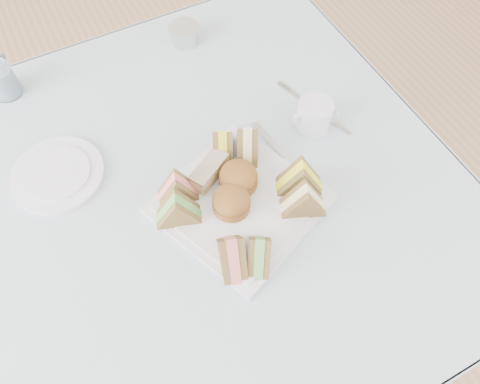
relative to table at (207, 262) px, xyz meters
name	(u,v)px	position (x,y,z in m)	size (l,w,h in m)	color
floor	(214,305)	(0.00, 0.00, -0.37)	(4.00, 4.00, 0.00)	#9E7751
table	(207,262)	(0.00, 0.00, 0.00)	(0.90, 0.90, 0.74)	brown
tablecloth	(195,190)	(0.00, 0.00, 0.37)	(1.02, 1.02, 0.01)	silver
serving_plate	(240,204)	(0.06, -0.07, 0.38)	(0.27, 0.27, 0.01)	silver
sandwich_fl_a	(232,250)	(-0.01, -0.17, 0.43)	(0.09, 0.04, 0.08)	brown
sandwich_fl_b	(260,249)	(0.04, -0.19, 0.42)	(0.08, 0.04, 0.07)	brown
sandwich_fr_a	(301,176)	(0.18, -0.10, 0.43)	(0.09, 0.04, 0.08)	brown
sandwich_fr_b	(304,199)	(0.16, -0.14, 0.43)	(0.09, 0.04, 0.08)	brown
sandwich_bl_a	(177,208)	(-0.05, -0.05, 0.43)	(0.09, 0.04, 0.08)	brown
sandwich_bl_b	(177,186)	(-0.04, -0.01, 0.42)	(0.08, 0.04, 0.07)	brown
sandwich_br_a	(247,141)	(0.13, 0.02, 0.43)	(0.09, 0.04, 0.08)	brown
sandwich_br_b	(223,143)	(0.08, 0.04, 0.43)	(0.08, 0.04, 0.07)	brown
scone_left	(231,201)	(0.04, -0.08, 0.41)	(0.07, 0.07, 0.05)	brown
scone_right	(238,177)	(0.08, -0.04, 0.41)	(0.07, 0.07, 0.05)	brown
pastry_slice	(209,172)	(0.03, 0.00, 0.41)	(0.09, 0.04, 0.04)	tan
side_plate	(58,174)	(-0.23, 0.16, 0.38)	(0.18, 0.18, 0.01)	silver
water_glass	(0,78)	(-0.27, 0.43, 0.42)	(0.06, 0.06, 0.09)	white
tea_strainer	(185,35)	(0.16, 0.39, 0.40)	(0.07, 0.07, 0.04)	silver
knife	(278,149)	(0.19, 0.01, 0.38)	(0.01, 0.17, 0.00)	silver
fork	(319,112)	(0.32, 0.05, 0.38)	(0.01, 0.17, 0.00)	silver
creamer_jug	(314,115)	(0.29, 0.03, 0.41)	(0.07, 0.07, 0.07)	silver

